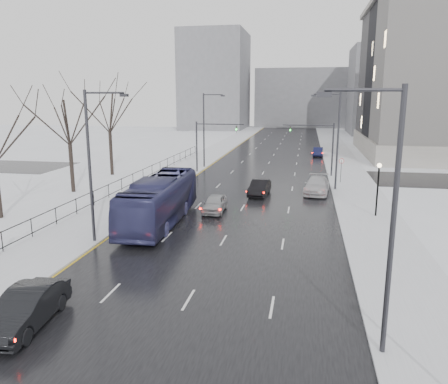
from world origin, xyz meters
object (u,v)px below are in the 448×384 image
Objects in this scene: lamppost_r_mid at (378,182)px; sedan_right_near at (260,188)px; sedan_left_near at (26,308)px; sedan_right_distant at (318,152)px; streetlight_l_near at (92,160)px; mast_signal_right at (324,143)px; sedan_right_far at (317,185)px; streetlight_r_near at (387,211)px; tree_park_e at (112,175)px; streetlight_r_mid at (336,136)px; bus at (160,200)px; tree_park_c at (1,219)px; no_uturn_sign at (341,163)px; sedan_center_near at (215,203)px; mast_signal_left at (205,141)px; tree_park_d at (74,193)px; streetlight_l_far at (205,126)px.

lamppost_r_mid reaches higher than sedan_right_near.
sedan_left_near is 1.17× the size of sedan_right_distant.
streetlight_l_near is 19.20m from sedan_right_near.
mast_signal_right is 10.36m from sedan_right_far.
streetlight_r_near is at bearing -81.30° from sedan_right_far.
streetlight_r_mid is (26.37, -4.00, 5.62)m from tree_park_e.
lamppost_r_mid reaches higher than bus.
mast_signal_right is 1.32× the size of sedan_left_near.
tree_park_c is at bearing -117.07° from sedan_right_distant.
sedan_center_near is at bearing -127.45° from no_uturn_sign.
tree_park_e is 1.05× the size of bus.
mast_signal_right is 13.82m from sedan_right_near.
bus is at bearing 5.69° from tree_park_c.
sedan_center_near is (16.09, -14.77, 0.76)m from tree_park_e.
streetlight_r_mid reaches higher than sedan_center_near.
sedan_center_near is at bearing -133.67° from streetlight_r_mid.
no_uturn_sign reaches higher than sedan_right_distant.
streetlight_r_mid is at bearing -27.31° from mast_signal_left.
tree_park_e is 27.25m from streetlight_r_mid.
tree_park_d is 1.25× the size of streetlight_l_far.
tree_park_c is at bearing -149.04° from streetlight_r_mid.
tree_park_d is 2.92× the size of lamppost_r_mid.
sedan_center_near is (-11.31, -14.77, -1.54)m from no_uturn_sign.
streetlight_l_near reaches higher than tree_park_c.
mast_signal_right is (-0.84, 38.00, -1.51)m from streetlight_r_near.
sedan_right_far is (24.67, -5.80, 0.87)m from tree_park_e.
sedan_center_near is at bearing -75.11° from streetlight_l_far.
bus is (2.59, -26.71, -3.80)m from streetlight_l_far.
bus reaches higher than sedan_right_distant.
mast_signal_right is (15.49, 28.00, -1.51)m from streetlight_l_near.
streetlight_l_near reaches higher than sedan_right_distant.
sedan_right_near is (6.97, 26.86, -0.06)m from sedan_left_near.
tree_park_d is 0.93× the size of tree_park_e.
tree_park_c is 28.74m from sedan_right_far.
tree_park_e is 2.08× the size of mast_signal_right.
sedan_left_near is at bearing -99.11° from sedan_right_distant.
streetlight_r_near is at bearing -67.82° from mast_signal_left.
mast_signal_right is 1.53× the size of sedan_center_near.
mast_signal_right is (-0.84, 8.00, -1.51)m from streetlight_r_mid.
streetlight_r_near is 19.15m from streetlight_l_near.
no_uturn_sign is 22.99m from sedan_right_distant.
streetlight_l_far is (10.03, 8.00, 5.62)m from tree_park_e.
tree_park_d is at bearing 172.09° from lamppost_r_mid.
sedan_center_near is (-10.28, 19.23, -4.85)m from streetlight_r_near.
tree_park_e is 3.19× the size of sedan_right_distant.
tree_park_d reaches higher than sedan_right_near.
streetlight_r_mid is 2.18× the size of sedan_right_near.
streetlight_l_far is at bearing 143.70° from streetlight_r_mid.
sedan_right_far is (-1.70, 28.20, -4.75)m from streetlight_r_near.
bus is at bearing -128.30° from no_uturn_sign.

